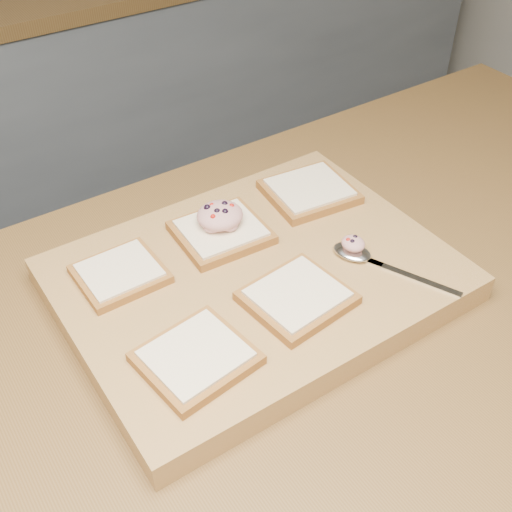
# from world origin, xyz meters

# --- Properties ---
(cutting_board) EXTENTS (0.51, 0.39, 0.04)m
(cutting_board) POSITION_xyz_m (0.15, 0.06, 0.92)
(cutting_board) COLOR #A57846
(cutting_board) RESTS_ON island_counter
(bread_far_left) EXTENTS (0.11, 0.10, 0.02)m
(bread_far_left) POSITION_xyz_m (-0.01, 0.15, 0.95)
(bread_far_left) COLOR brown
(bread_far_left) RESTS_ON cutting_board
(bread_far_center) EXTENTS (0.13, 0.12, 0.02)m
(bread_far_center) POSITION_xyz_m (0.15, 0.15, 0.95)
(bread_far_center) COLOR brown
(bread_far_center) RESTS_ON cutting_board
(bread_far_right) EXTENTS (0.14, 0.13, 0.02)m
(bread_far_right) POSITION_xyz_m (0.32, 0.16, 0.95)
(bread_far_right) COLOR brown
(bread_far_right) RESTS_ON cutting_board
(bread_near_left) EXTENTS (0.13, 0.13, 0.02)m
(bread_near_left) POSITION_xyz_m (0.01, -0.03, 0.95)
(bread_near_left) COLOR brown
(bread_near_left) RESTS_ON cutting_board
(bread_near_center) EXTENTS (0.13, 0.12, 0.02)m
(bread_near_center) POSITION_xyz_m (0.16, -0.02, 0.95)
(bread_near_center) COLOR brown
(bread_near_center) RESTS_ON cutting_board
(tuna_salad_dollop) EXTENTS (0.07, 0.06, 0.03)m
(tuna_salad_dollop) POSITION_xyz_m (0.15, 0.16, 0.97)
(tuna_salad_dollop) COLOR tan
(tuna_salad_dollop) RESTS_ON bread_far_center
(spoon) EXTENTS (0.10, 0.18, 0.01)m
(spoon) POSITION_xyz_m (0.29, 0.00, 0.95)
(spoon) COLOR silver
(spoon) RESTS_ON cutting_board
(spoon_salad) EXTENTS (0.03, 0.03, 0.02)m
(spoon_salad) POSITION_xyz_m (0.28, 0.01, 0.96)
(spoon_salad) COLOR tan
(spoon_salad) RESTS_ON spoon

